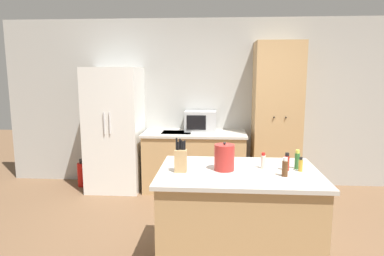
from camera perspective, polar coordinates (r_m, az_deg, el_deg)
The scene contains 14 objects.
wall_back at distance 5.43m, azimuth 6.33°, elevation 4.13°, with size 7.20×0.06×2.60m.
refrigerator at distance 5.32m, azimuth -12.73°, elevation -0.19°, with size 0.79×0.73×1.86m.
back_counter at distance 5.24m, azimuth 0.41°, elevation -5.50°, with size 1.54×0.69×0.89m.
pantry_cabinet at distance 5.23m, azimuth 13.90°, elevation 1.64°, with size 0.68×0.55×2.22m.
kitchen_island at distance 3.22m, azimuth 7.60°, elevation -14.97°, with size 1.41×0.97×0.93m.
microwave at distance 5.25m, azimuth 1.44°, elevation 1.17°, with size 0.48×0.34×0.31m.
knife_block at distance 2.97m, azimuth -1.90°, elevation -5.29°, with size 0.10×0.08×0.30m.
spice_bottle_tall_dark at distance 3.14m, azimuth 17.66°, elevation -5.85°, with size 0.04×0.04×0.13m.
spice_bottle_short_red at distance 3.21m, azimuth 17.12°, elevation -5.11°, with size 0.05×0.05×0.17m.
spice_bottle_amber_oil at distance 2.95m, azimuth 15.23°, elevation -6.38°, with size 0.05×0.05×0.16m.
spice_bottle_green_herb at distance 3.15m, azimuth 11.77°, elevation -5.41°, with size 0.04×0.04×0.15m.
spice_bottle_pale_salt at distance 3.13m, azimuth 15.53°, elevation -5.53°, with size 0.05×0.05×0.16m.
kettle at distance 3.03m, azimuth 5.41°, elevation -4.90°, with size 0.18×0.18×0.25m.
fire_extinguisher at distance 5.71m, azimuth -17.86°, elevation -7.33°, with size 0.14×0.14×0.44m.
Camera 1 is at (-0.22, -3.08, 1.79)m, focal length 32.00 mm.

